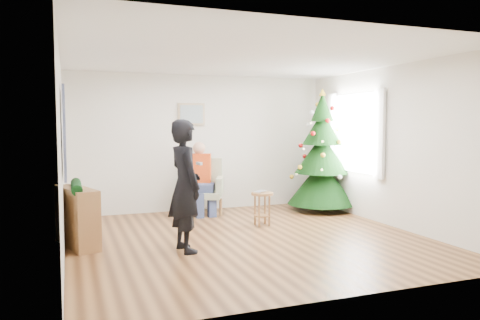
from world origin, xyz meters
name	(u,v)px	position (x,y,z in m)	size (l,w,h in m)	color
floor	(248,238)	(0.00, 0.00, 0.00)	(5.00, 5.00, 0.00)	brown
ceiling	(248,57)	(0.00, 0.00, 2.60)	(5.00, 5.00, 0.00)	white
wall_back	(201,143)	(0.00, 2.50, 1.30)	(5.00, 5.00, 0.00)	silver
wall_front	(345,163)	(0.00, -2.50, 1.30)	(5.00, 5.00, 0.00)	silver
wall_left	(62,153)	(-2.50, 0.00, 1.30)	(5.00, 5.00, 0.00)	silver
wall_right	(392,146)	(2.50, 0.00, 1.30)	(5.00, 5.00, 0.00)	silver
window_panel	(355,133)	(2.47, 1.00, 1.50)	(0.04, 1.30, 1.40)	white
curtains	(353,133)	(2.44, 1.00, 1.50)	(0.05, 1.75, 1.50)	white
christmas_tree	(322,156)	(2.14, 1.61, 1.05)	(1.29, 1.29, 2.34)	#3F2816
stool	(262,209)	(0.54, 0.74, 0.28)	(0.36, 0.36, 0.54)	brown
laptop	(262,192)	(0.54, 0.74, 0.56)	(0.30, 0.19, 0.02)	silver
armchair	(202,194)	(-0.12, 2.06, 0.38)	(0.95, 0.94, 1.02)	#949F80
seated_person	(201,177)	(-0.14, 2.01, 0.69)	(0.55, 0.71, 1.33)	navy
standing_man	(185,186)	(-1.01, -0.34, 0.86)	(0.63, 0.41, 1.72)	black
game_controller	(199,164)	(-0.83, -0.37, 1.15)	(0.04, 0.13, 0.04)	white
console	(77,217)	(-2.33, 0.41, 0.40)	(0.30, 1.00, 0.80)	brown
garland	(76,186)	(-2.33, 0.41, 0.82)	(0.14, 0.14, 0.90)	black
tapestry	(65,133)	(-2.46, 0.30, 1.55)	(0.03, 1.50, 1.15)	black
framed_picture	(191,114)	(-0.20, 2.46, 1.85)	(0.52, 0.05, 0.42)	tan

